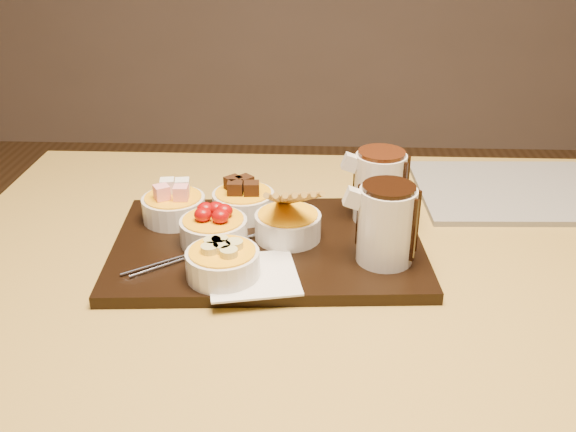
{
  "coord_description": "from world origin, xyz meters",
  "views": [
    {
      "loc": [
        -0.03,
        -0.85,
        1.23
      ],
      "look_at": [
        -0.07,
        -0.01,
        0.81
      ],
      "focal_mm": 40.0,
      "sensor_mm": 36.0,
      "label": 1
    }
  ],
  "objects_px": {
    "dining_table": "(334,304)",
    "newspaper": "(511,191)",
    "pitcher_dark_chocolate": "(386,226)",
    "pitcher_milk_chocolate": "(379,188)",
    "serving_board": "(268,246)",
    "bowl_strawberries": "(214,231)"
  },
  "relations": [
    {
      "from": "dining_table",
      "to": "newspaper",
      "type": "xyz_separation_m",
      "value": [
        0.32,
        0.22,
        0.1
      ]
    },
    {
      "from": "pitcher_dark_chocolate",
      "to": "newspaper",
      "type": "relative_size",
      "value": 0.33
    },
    {
      "from": "newspaper",
      "to": "dining_table",
      "type": "bearing_deg",
      "value": -147.7
    },
    {
      "from": "dining_table",
      "to": "newspaper",
      "type": "height_order",
      "value": "newspaper"
    },
    {
      "from": "pitcher_milk_chocolate",
      "to": "newspaper",
      "type": "distance_m",
      "value": 0.3
    },
    {
      "from": "pitcher_dark_chocolate",
      "to": "serving_board",
      "type": "bearing_deg",
      "value": 160.02
    },
    {
      "from": "pitcher_milk_chocolate",
      "to": "dining_table",
      "type": "bearing_deg",
      "value": -137.18
    },
    {
      "from": "pitcher_dark_chocolate",
      "to": "newspaper",
      "type": "bearing_deg",
      "value": 43.86
    },
    {
      "from": "pitcher_dark_chocolate",
      "to": "newspaper",
      "type": "distance_m",
      "value": 0.38
    },
    {
      "from": "pitcher_milk_chocolate",
      "to": "newspaper",
      "type": "height_order",
      "value": "pitcher_milk_chocolate"
    },
    {
      "from": "dining_table",
      "to": "pitcher_dark_chocolate",
      "type": "bearing_deg",
      "value": -41.47
    },
    {
      "from": "dining_table",
      "to": "serving_board",
      "type": "distance_m",
      "value": 0.15
    },
    {
      "from": "pitcher_dark_chocolate",
      "to": "dining_table",
      "type": "bearing_deg",
      "value": 134.82
    },
    {
      "from": "dining_table",
      "to": "serving_board",
      "type": "xyz_separation_m",
      "value": [
        -0.1,
        -0.01,
        0.11
      ]
    },
    {
      "from": "dining_table",
      "to": "serving_board",
      "type": "bearing_deg",
      "value": -174.7
    },
    {
      "from": "serving_board",
      "to": "pitcher_dark_chocolate",
      "type": "xyz_separation_m",
      "value": [
        0.17,
        -0.05,
        0.06
      ]
    },
    {
      "from": "bowl_strawberries",
      "to": "newspaper",
      "type": "height_order",
      "value": "bowl_strawberries"
    },
    {
      "from": "dining_table",
      "to": "bowl_strawberries",
      "type": "xyz_separation_m",
      "value": [
        -0.18,
        -0.02,
        0.14
      ]
    },
    {
      "from": "pitcher_dark_chocolate",
      "to": "pitcher_milk_chocolate",
      "type": "relative_size",
      "value": 1.0
    },
    {
      "from": "pitcher_dark_chocolate",
      "to": "pitcher_milk_chocolate",
      "type": "xyz_separation_m",
      "value": [
        0.0,
        0.13,
        0.0
      ]
    },
    {
      "from": "serving_board",
      "to": "pitcher_milk_chocolate",
      "type": "xyz_separation_m",
      "value": [
        0.17,
        0.08,
        0.06
      ]
    },
    {
      "from": "dining_table",
      "to": "pitcher_milk_chocolate",
      "type": "distance_m",
      "value": 0.2
    }
  ]
}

